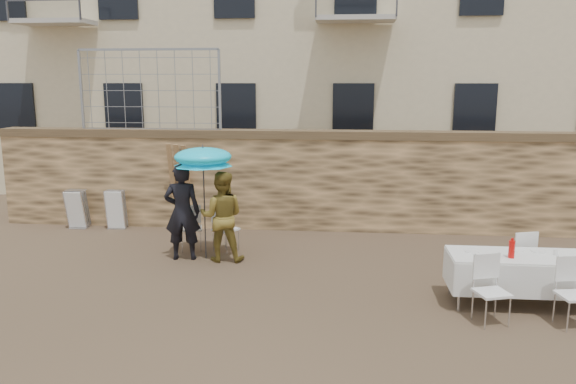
# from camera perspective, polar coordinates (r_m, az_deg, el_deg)

# --- Properties ---
(ground) EXTENTS (80.00, 80.00, 0.00)m
(ground) POSITION_cam_1_polar(r_m,az_deg,el_deg) (8.24, -4.38, -12.57)
(ground) COLOR brown
(ground) RESTS_ON ground
(stone_wall) EXTENTS (13.00, 0.50, 2.20)m
(stone_wall) POSITION_cam_1_polar(r_m,az_deg,el_deg) (12.69, -0.56, 1.17)
(stone_wall) COLOR olive
(stone_wall) RESTS_ON ground
(chain_link_fence) EXTENTS (3.20, 0.06, 1.80)m
(chain_link_fence) POSITION_cam_1_polar(r_m,az_deg,el_deg) (13.16, -13.88, 9.97)
(chain_link_fence) COLOR gray
(chain_link_fence) RESTS_ON stone_wall
(man_suit) EXTENTS (0.72, 0.52, 1.83)m
(man_suit) POSITION_cam_1_polar(r_m,az_deg,el_deg) (10.66, -10.69, -2.01)
(man_suit) COLOR black
(man_suit) RESTS_ON ground
(woman_dress) EXTENTS (0.86, 0.69, 1.69)m
(woman_dress) POSITION_cam_1_polar(r_m,az_deg,el_deg) (10.50, -6.74, -2.48)
(woman_dress) COLOR #A28731
(woman_dress) RESTS_ON ground
(umbrella) EXTENTS (1.10, 1.10, 1.99)m
(umbrella) POSITION_cam_1_polar(r_m,az_deg,el_deg) (10.48, -8.62, 3.21)
(umbrella) COLOR #3F3F44
(umbrella) RESTS_ON ground
(couple_chair_left) EXTENTS (0.59, 0.59, 0.96)m
(couple_chair_left) POSITION_cam_1_polar(r_m,az_deg,el_deg) (11.28, -9.83, -3.51)
(couple_chair_left) COLOR white
(couple_chair_left) RESTS_ON ground
(couple_chair_right) EXTENTS (0.66, 0.66, 0.96)m
(couple_chair_right) POSITION_cam_1_polar(r_m,az_deg,el_deg) (11.12, -6.34, -3.63)
(couple_chair_right) COLOR white
(couple_chair_right) RESTS_ON ground
(banquet_table) EXTENTS (2.10, 0.85, 0.78)m
(banquet_table) POSITION_cam_1_polar(r_m,az_deg,el_deg) (9.10, 22.65, -6.20)
(banquet_table) COLOR silver
(banquet_table) RESTS_ON ground
(soda_bottle) EXTENTS (0.09, 0.09, 0.26)m
(soda_bottle) POSITION_cam_1_polar(r_m,az_deg,el_deg) (8.86, 21.77, -5.42)
(soda_bottle) COLOR red
(soda_bottle) RESTS_ON banquet_table
(table_chair_front_left) EXTENTS (0.60, 0.60, 0.96)m
(table_chair_front_left) POSITION_cam_1_polar(r_m,az_deg,el_deg) (8.34, 20.01, -9.41)
(table_chair_front_left) COLOR white
(table_chair_front_left) RESTS_ON ground
(table_chair_front_right) EXTENTS (0.56, 0.56, 0.96)m
(table_chair_front_right) POSITION_cam_1_polar(r_m,az_deg,el_deg) (8.68, 27.16, -9.18)
(table_chair_front_right) COLOR white
(table_chair_front_right) RESTS_ON ground
(table_chair_back) EXTENTS (0.60, 0.60, 0.96)m
(table_chair_back) POSITION_cam_1_polar(r_m,az_deg,el_deg) (9.96, 22.33, -6.20)
(table_chair_back) COLOR white
(table_chair_back) RESTS_ON ground
(chair_stack_left) EXTENTS (0.46, 0.40, 0.92)m
(chair_stack_left) POSITION_cam_1_polar(r_m,az_deg,el_deg) (13.74, -20.39, -1.48)
(chair_stack_left) COLOR white
(chair_stack_left) RESTS_ON ground
(chair_stack_right) EXTENTS (0.46, 0.32, 0.92)m
(chair_stack_right) POSITION_cam_1_polar(r_m,az_deg,el_deg) (13.37, -16.92, -1.60)
(chair_stack_right) COLOR white
(chair_stack_right) RESTS_ON ground
(wood_planks) EXTENTS (0.70, 0.20, 2.00)m
(wood_planks) POSITION_cam_1_polar(r_m,az_deg,el_deg) (12.81, -10.31, 0.63)
(wood_planks) COLOR #A37749
(wood_planks) RESTS_ON ground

